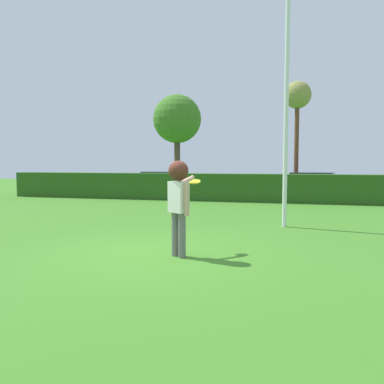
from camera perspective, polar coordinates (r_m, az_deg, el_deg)
The scene contains 9 objects.
ground_plane at distance 7.58m, azimuth -5.31°, elevation -9.15°, with size 60.00×60.00×0.00m, color #3E7B24.
person at distance 7.19m, azimuth -1.96°, elevation -0.30°, with size 0.49×0.84×1.81m.
frisbee at distance 7.78m, azimuth 0.41°, elevation 1.53°, with size 0.23×0.23×0.09m.
lamppost at distance 11.00m, azimuth 13.77°, elevation 13.30°, with size 0.24×0.24×6.37m.
hedge_row at distance 17.91m, azimuth 6.48°, elevation 0.67°, with size 23.00×0.90×1.26m, color #2A5319.
parked_car_silver at distance 22.90m, azimuth -4.26°, elevation 1.62°, with size 4.43×2.41×1.25m.
parked_car_blue at distance 22.10m, azimuth 17.36°, elevation 1.34°, with size 4.44×2.43×1.25m.
birch_tree at distance 22.52m, azimuth 15.30°, elevation 13.05°, with size 1.49×1.49×6.23m.
willow_tree at distance 28.16m, azimuth -2.22°, elevation 10.64°, with size 3.46×3.46×6.64m.
Camera 1 is at (2.52, -6.93, 1.76)m, focal length 36.11 mm.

